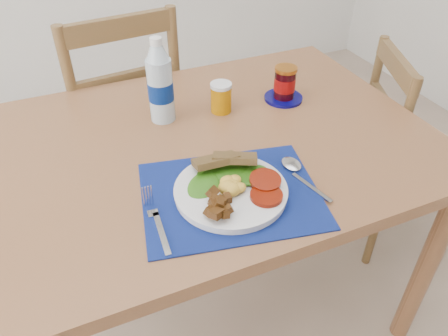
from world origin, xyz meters
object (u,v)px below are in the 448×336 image
chair_far (121,102)px  water_bottle (160,85)px  breakfast_plate (229,190)px  chair_end (405,134)px  juice_glass (221,98)px  jam_on_saucer (285,86)px

chair_far → water_bottle: chair_far is taller
breakfast_plate → chair_end: bearing=29.9°
chair_end → juice_glass: bearing=104.9°
jam_on_saucer → breakfast_plate: bearing=-134.2°
chair_end → jam_on_saucer: size_ratio=8.38×
water_bottle → chair_far: bearing=96.6°
chair_end → juice_glass: size_ratio=11.75×
chair_far → jam_on_saucer: chair_far is taller
water_bottle → jam_on_saucer: size_ratio=2.06×
chair_far → breakfast_plate: bearing=90.4°
breakfast_plate → water_bottle: 0.41m
chair_end → juice_glass: (-0.71, 0.09, 0.26)m
chair_far → water_bottle: bearing=90.9°
breakfast_plate → juice_glass: bearing=81.3°
breakfast_plate → water_bottle: water_bottle is taller
breakfast_plate → jam_on_saucer: 0.50m
chair_far → juice_glass: bearing=110.3°
chair_end → chair_far: bearing=81.5°
chair_end → breakfast_plate: (-0.85, -0.28, 0.24)m
chair_far → jam_on_saucer: (0.44, -0.48, 0.21)m
chair_far → breakfast_plate: 0.86m
breakfast_plate → water_bottle: bearing=107.1°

